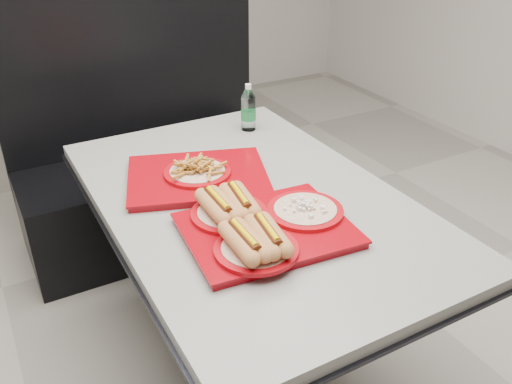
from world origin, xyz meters
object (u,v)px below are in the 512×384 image
tray_far (197,174)px  water_bottle (248,110)px  tray_near (260,224)px  diner_table (251,238)px  booth_bench (149,162)px

tray_far → water_bottle: (0.37, 0.32, 0.06)m
tray_near → water_bottle: water_bottle is taller
diner_table → water_bottle: size_ratio=7.32×
booth_bench → water_bottle: size_ratio=6.96×
tray_near → tray_far: size_ratio=0.90×
booth_bench → diner_table: bearing=-90.0°
booth_bench → water_bottle: booth_bench is taller
diner_table → water_bottle: 0.61m
tray_far → tray_near: bearing=-86.6°
water_bottle → booth_bench: bearing=113.7°
tray_far → water_bottle: size_ratio=2.90×
diner_table → water_bottle: bearing=62.2°
booth_bench → tray_near: bearing=-93.6°
diner_table → tray_near: bearing=-111.3°
tray_near → tray_far: 0.39m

